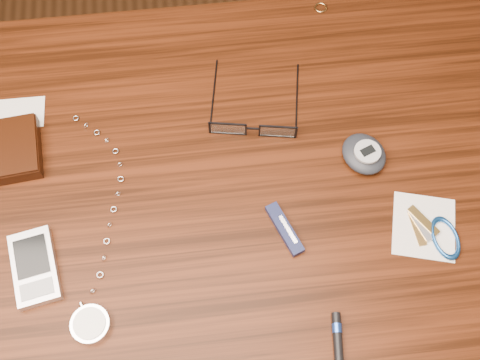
{
  "coord_description": "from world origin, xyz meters",
  "views": [
    {
      "loc": [
        0.01,
        -0.36,
        1.52
      ],
      "look_at": [
        0.05,
        0.01,
        0.76
      ],
      "focal_mm": 45.0,
      "sensor_mm": 36.0,
      "label": 1
    }
  ],
  "objects_px": {
    "eyeglasses": "(253,126)",
    "notepad_keys": "(435,232)",
    "pedometer": "(364,154)",
    "desk": "(209,221)",
    "pocket_knife": "(285,229)",
    "pda_phone": "(34,267)",
    "pocket_watch": "(91,315)"
  },
  "relations": [
    {
      "from": "desk",
      "to": "pocket_knife",
      "type": "relative_size",
      "value": 12.33
    },
    {
      "from": "eyeglasses",
      "to": "notepad_keys",
      "type": "distance_m",
      "value": 0.3
    },
    {
      "from": "notepad_keys",
      "to": "pda_phone",
      "type": "bearing_deg",
      "value": 179.0
    },
    {
      "from": "pda_phone",
      "to": "notepad_keys",
      "type": "distance_m",
      "value": 0.54
    },
    {
      "from": "pedometer",
      "to": "notepad_keys",
      "type": "bearing_deg",
      "value": -59.58
    },
    {
      "from": "pocket_watch",
      "to": "pedometer",
      "type": "bearing_deg",
      "value": 25.81
    },
    {
      "from": "pedometer",
      "to": "notepad_keys",
      "type": "distance_m",
      "value": 0.15
    },
    {
      "from": "pocket_knife",
      "to": "notepad_keys",
      "type": "bearing_deg",
      "value": -7.57
    },
    {
      "from": "pda_phone",
      "to": "pedometer",
      "type": "distance_m",
      "value": 0.48
    },
    {
      "from": "eyeglasses",
      "to": "pocket_knife",
      "type": "xyz_separation_m",
      "value": [
        0.02,
        -0.16,
        -0.01
      ]
    },
    {
      "from": "desk",
      "to": "pedometer",
      "type": "distance_m",
      "value": 0.26
    },
    {
      "from": "pocket_watch",
      "to": "pocket_knife",
      "type": "relative_size",
      "value": 4.28
    },
    {
      "from": "pedometer",
      "to": "pocket_knife",
      "type": "bearing_deg",
      "value": -142.49
    },
    {
      "from": "pedometer",
      "to": "notepad_keys",
      "type": "xyz_separation_m",
      "value": [
        0.07,
        -0.13,
        -0.01
      ]
    },
    {
      "from": "pda_phone",
      "to": "pedometer",
      "type": "bearing_deg",
      "value": 14.08
    },
    {
      "from": "desk",
      "to": "pedometer",
      "type": "relative_size",
      "value": 11.49
    },
    {
      "from": "eyeglasses",
      "to": "notepad_keys",
      "type": "xyz_separation_m",
      "value": [
        0.23,
        -0.19,
        -0.01
      ]
    },
    {
      "from": "eyeglasses",
      "to": "pocket_knife",
      "type": "bearing_deg",
      "value": -81.69
    },
    {
      "from": "eyeglasses",
      "to": "pocket_knife",
      "type": "height_order",
      "value": "eyeglasses"
    },
    {
      "from": "pocket_watch",
      "to": "notepad_keys",
      "type": "relative_size",
      "value": 3.06
    },
    {
      "from": "pocket_watch",
      "to": "pda_phone",
      "type": "bearing_deg",
      "value": 135.6
    },
    {
      "from": "eyeglasses",
      "to": "pda_phone",
      "type": "height_order",
      "value": "eyeglasses"
    },
    {
      "from": "pocket_watch",
      "to": "pocket_knife",
      "type": "height_order",
      "value": "pocket_watch"
    },
    {
      "from": "desk",
      "to": "pocket_watch",
      "type": "bearing_deg",
      "value": -135.46
    },
    {
      "from": "eyeglasses",
      "to": "notepad_keys",
      "type": "relative_size",
      "value": 1.37
    },
    {
      "from": "pedometer",
      "to": "notepad_keys",
      "type": "height_order",
      "value": "pedometer"
    },
    {
      "from": "notepad_keys",
      "to": "pedometer",
      "type": "bearing_deg",
      "value": 120.42
    },
    {
      "from": "pedometer",
      "to": "pocket_knife",
      "type": "xyz_separation_m",
      "value": [
        -0.13,
        -0.1,
        -0.01
      ]
    },
    {
      "from": "pocket_knife",
      "to": "eyeglasses",
      "type": "bearing_deg",
      "value": 98.31
    },
    {
      "from": "eyeglasses",
      "to": "notepad_keys",
      "type": "bearing_deg",
      "value": -39.92
    },
    {
      "from": "notepad_keys",
      "to": "pocket_knife",
      "type": "bearing_deg",
      "value": 172.43
    },
    {
      "from": "desk",
      "to": "pda_phone",
      "type": "bearing_deg",
      "value": -160.12
    }
  ]
}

